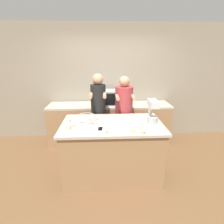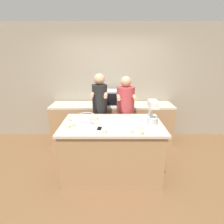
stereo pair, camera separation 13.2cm
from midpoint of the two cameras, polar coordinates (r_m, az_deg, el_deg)
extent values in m
plane|color=brown|center=(3.32, 1.21, -19.19)|extent=(16.00, 16.00, 0.00)
cube|color=gray|center=(4.28, 0.94, 9.37)|extent=(10.00, 0.06, 2.70)
cube|color=#A87F56|center=(3.07, 1.26, -12.40)|extent=(1.57, 0.88, 0.92)
cube|color=beige|center=(2.85, 1.33, -4.13)|extent=(1.64, 0.94, 0.04)
cube|color=#A87F56|center=(4.19, 0.94, -3.79)|extent=(2.80, 0.60, 0.88)
cube|color=beige|center=(4.04, 0.97, 2.25)|extent=(2.80, 0.60, 0.04)
cylinder|color=#33384C|center=(3.66, -2.70, -6.86)|extent=(0.23, 0.23, 0.93)
cylinder|color=black|center=(3.41, -2.89, 4.40)|extent=(0.29, 0.29, 0.55)
sphere|color=tan|center=(3.34, -2.99, 10.69)|extent=(0.21, 0.21, 0.21)
cylinder|color=tan|center=(3.23, -5.27, 5.62)|extent=(0.06, 0.34, 0.06)
cylinder|color=tan|center=(3.21, -0.86, 5.64)|extent=(0.06, 0.34, 0.06)
cylinder|color=brown|center=(3.68, 5.23, -7.07)|extent=(0.27, 0.27, 0.90)
cylinder|color=#A8383D|center=(3.43, 5.58, 3.78)|extent=(0.34, 0.34, 0.54)
sphere|color=tan|center=(3.35, 5.77, 9.88)|extent=(0.20, 0.20, 0.20)
cylinder|color=tan|center=(3.23, 3.32, 4.93)|extent=(0.06, 0.34, 0.06)
cylinder|color=tan|center=(3.26, 8.48, 4.88)|extent=(0.06, 0.34, 0.06)
cube|color=white|center=(2.86, 14.08, -3.83)|extent=(0.20, 0.30, 0.03)
cylinder|color=white|center=(2.92, 13.80, -0.26)|extent=(0.07, 0.07, 0.27)
cube|color=white|center=(2.74, 14.70, 2.51)|extent=(0.13, 0.26, 0.10)
cylinder|color=#BCBCC1|center=(2.80, 14.37, -2.80)|extent=(0.17, 0.17, 0.11)
cone|color=#BCBCC1|center=(2.80, -7.11, -2.47)|extent=(0.26, 0.26, 0.16)
torus|color=#BCBCC1|center=(2.78, -7.17, -1.02)|extent=(0.27, 0.27, 0.01)
cube|color=#BCBCC1|center=(3.00, 0.37, -2.28)|extent=(0.33, 0.23, 0.02)
cube|color=white|center=(2.99, 0.37, -1.92)|extent=(0.27, 0.18, 0.02)
cube|color=#B7B7BC|center=(3.99, 1.15, 4.79)|extent=(0.53, 0.37, 0.33)
cube|color=black|center=(3.81, 0.47, 4.11)|extent=(0.36, 0.01, 0.26)
cube|color=#2D2D2D|center=(3.82, 4.07, 4.10)|extent=(0.11, 0.01, 0.26)
cube|color=silver|center=(2.64, -2.69, -5.50)|extent=(0.08, 0.15, 0.01)
cube|color=black|center=(2.63, -2.69, -5.39)|extent=(0.07, 0.14, 0.00)
cylinder|color=beige|center=(2.50, -1.00, -6.58)|extent=(0.07, 0.07, 0.03)
ellipsoid|color=beige|center=(2.49, -1.00, -6.01)|extent=(0.07, 0.07, 0.04)
cylinder|color=beige|center=(3.00, -3.96, -2.20)|extent=(0.07, 0.07, 0.03)
ellipsoid|color=beige|center=(2.99, -3.97, -1.71)|extent=(0.07, 0.07, 0.04)
cylinder|color=beige|center=(2.78, -11.28, -4.25)|extent=(0.07, 0.07, 0.03)
ellipsoid|color=beige|center=(2.77, -11.32, -3.73)|extent=(0.07, 0.07, 0.04)
cylinder|color=beige|center=(3.12, 7.85, -1.48)|extent=(0.07, 0.07, 0.03)
ellipsoid|color=beige|center=(3.11, 7.87, -1.01)|extent=(0.07, 0.07, 0.04)
cylinder|color=beige|center=(2.50, 11.22, -6.92)|extent=(0.07, 0.07, 0.03)
ellipsoid|color=beige|center=(2.49, 11.26, -6.35)|extent=(0.07, 0.07, 0.04)
cylinder|color=beige|center=(2.54, 7.98, -6.39)|extent=(0.07, 0.07, 0.03)
ellipsoid|color=beige|center=(2.52, 8.01, -5.83)|extent=(0.07, 0.07, 0.04)
cylinder|color=beige|center=(2.72, -12.72, -4.89)|extent=(0.07, 0.07, 0.03)
ellipsoid|color=beige|center=(2.71, -12.76, -4.36)|extent=(0.07, 0.07, 0.04)
cylinder|color=beige|center=(3.00, -12.58, -2.62)|extent=(0.07, 0.07, 0.03)
ellipsoid|color=beige|center=(2.99, -12.61, -2.13)|extent=(0.07, 0.07, 0.04)
cylinder|color=beige|center=(2.68, 10.70, -5.14)|extent=(0.07, 0.07, 0.03)
ellipsoid|color=beige|center=(2.67, 10.73, -4.60)|extent=(0.07, 0.07, 0.04)
cylinder|color=beige|center=(2.80, -13.28, -4.25)|extent=(0.07, 0.07, 0.03)
ellipsoid|color=beige|center=(2.79, -13.32, -3.73)|extent=(0.07, 0.07, 0.04)
camera|label=1|loc=(0.07, -88.66, 0.45)|focal=28.00mm
camera|label=2|loc=(0.07, 91.34, -0.45)|focal=28.00mm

